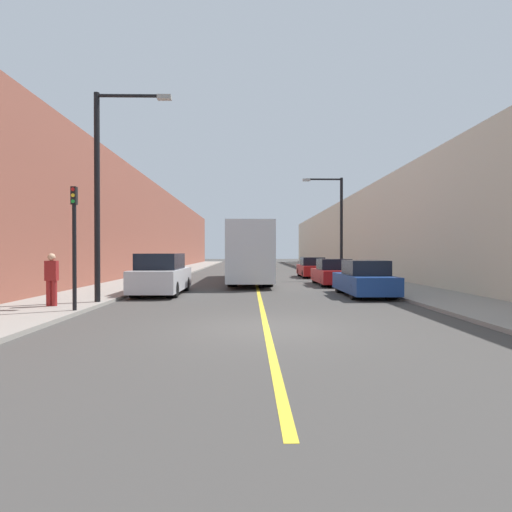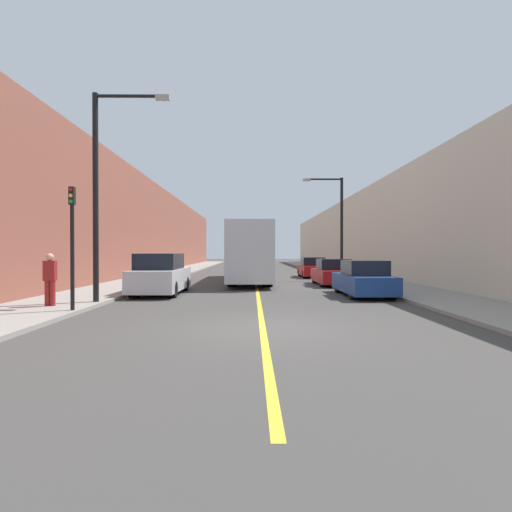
% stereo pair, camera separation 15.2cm
% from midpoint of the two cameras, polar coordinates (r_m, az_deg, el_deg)
% --- Properties ---
extents(ground_plane, '(200.00, 200.00, 0.00)m').
position_cam_midpoint_polar(ground_plane, '(10.13, 1.39, -10.30)').
color(ground_plane, '#3F3D3A').
extents(sidewalk_left, '(3.37, 72.00, 0.13)m').
position_cam_midpoint_polar(sidewalk_left, '(40.58, -10.41, -2.04)').
color(sidewalk_left, gray).
rests_on(sidewalk_left, ground).
extents(sidewalk_right, '(3.37, 72.00, 0.13)m').
position_cam_midpoint_polar(sidewalk_right, '(40.70, 10.20, -2.03)').
color(sidewalk_right, gray).
rests_on(sidewalk_right, ground).
extents(building_row_left, '(4.00, 72.00, 8.16)m').
position_cam_midpoint_polar(building_row_left, '(41.38, -15.46, 3.56)').
color(building_row_left, brown).
rests_on(building_row_left, ground).
extents(building_row_right, '(4.00, 72.00, 7.16)m').
position_cam_midpoint_polar(building_row_right, '(41.54, 15.21, 2.86)').
color(building_row_right, beige).
rests_on(building_row_right, ground).
extents(road_center_line, '(0.16, 72.00, 0.01)m').
position_cam_midpoint_polar(road_center_line, '(39.99, -0.09, -2.16)').
color(road_center_line, gold).
rests_on(road_center_line, ground).
extents(bus, '(2.50, 12.81, 3.53)m').
position_cam_midpoint_polar(bus, '(25.90, -0.66, 0.54)').
color(bus, silver).
rests_on(bus, ground).
extents(parked_suv_left, '(1.96, 4.83, 1.85)m').
position_cam_midpoint_polar(parked_suv_left, '(18.57, -13.23, -2.69)').
color(parked_suv_left, silver).
rests_on(parked_suv_left, ground).
extents(car_right_near, '(1.83, 4.40, 1.55)m').
position_cam_midpoint_polar(car_right_near, '(17.93, 15.32, -3.33)').
color(car_right_near, navy).
rests_on(car_right_near, ground).
extents(car_right_mid, '(1.89, 4.34, 1.52)m').
position_cam_midpoint_polar(car_right_mid, '(23.35, 11.09, -2.45)').
color(car_right_mid, maroon).
rests_on(car_right_mid, ground).
extents(car_right_far, '(1.81, 4.30, 1.51)m').
position_cam_midpoint_polar(car_right_far, '(30.36, 8.18, -1.75)').
color(car_right_far, maroon).
rests_on(car_right_far, ground).
extents(street_lamp_left, '(2.76, 0.24, 7.47)m').
position_cam_midpoint_polar(street_lamp_left, '(15.52, -20.81, 9.82)').
color(street_lamp_left, black).
rests_on(street_lamp_left, sidewalk_left).
extents(street_lamp_right, '(2.76, 0.24, 6.87)m').
position_cam_midpoint_polar(street_lamp_right, '(27.97, 11.76, 5.06)').
color(street_lamp_right, black).
rests_on(street_lamp_right, sidewalk_right).
extents(traffic_light, '(0.16, 0.18, 3.78)m').
position_cam_midpoint_polar(traffic_light, '(13.43, -24.48, 1.75)').
color(traffic_light, black).
rests_on(traffic_light, sidewalk_left).
extents(pedestrian, '(0.38, 0.24, 1.74)m').
position_cam_midpoint_polar(pedestrian, '(14.87, -27.09, -2.89)').
color(pedestrian, maroon).
rests_on(pedestrian, sidewalk_left).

